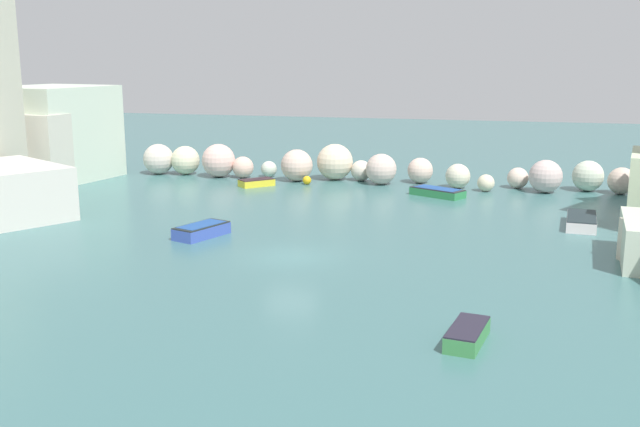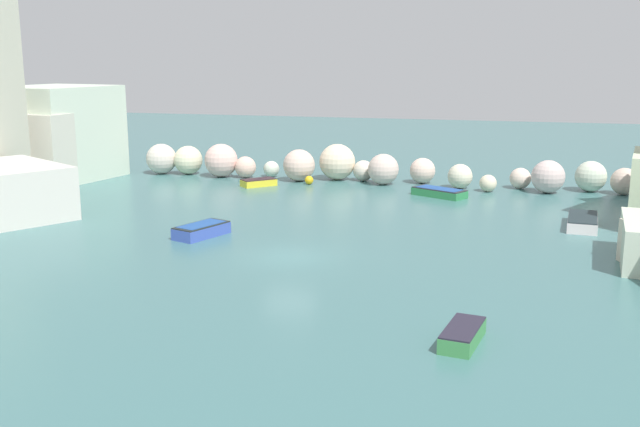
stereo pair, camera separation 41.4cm
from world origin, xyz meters
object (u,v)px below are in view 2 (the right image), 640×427
Objects in this scene: moored_boat_2 at (463,335)px; moored_boat_3 at (439,192)px; moored_boat_1 at (202,230)px; channel_buoy at (309,180)px; moored_boat_0 at (259,182)px; moored_boat_5 at (583,222)px.

moored_boat_2 is 0.69× the size of moored_boat_3.
moored_boat_3 is (10.93, 14.87, -0.05)m from moored_boat_1.
channel_buoy reaches higher than moored_boat_2.
moored_boat_1 reaches higher than moored_boat_0.
moored_boat_0 is (-3.41, -1.67, -0.05)m from channel_buoy.
channel_buoy is 17.17m from moored_boat_1.
channel_buoy is 10.22m from moored_boat_3.
moored_boat_1 is at bearing 52.78° from moored_boat_0.
channel_buoy reaches higher than moored_boat_0.
moored_boat_3 is (-3.76, 26.32, 0.00)m from moored_boat_2.
moored_boat_0 is at bearing -104.97° from moored_boat_5.
moored_boat_3 is 11.38m from moored_boat_5.
moored_boat_5 is (22.20, -7.78, 0.05)m from moored_boat_0.
moored_boat_1 is 18.46m from moored_boat_3.
moored_boat_2 is 0.68× the size of moored_boat_5.
channel_buoy is at bearing 34.16° from moored_boat_2.
moored_boat_1 reaches higher than channel_buoy.
channel_buoy is 0.16× the size of moored_boat_3.
channel_buoy is 31.71m from moored_boat_2.
moored_boat_2 reaches higher than moored_boat_3.
moored_boat_2 is (13.73, -28.58, -0.03)m from channel_buoy.
moored_boat_0 is 0.97× the size of moored_boat_2.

